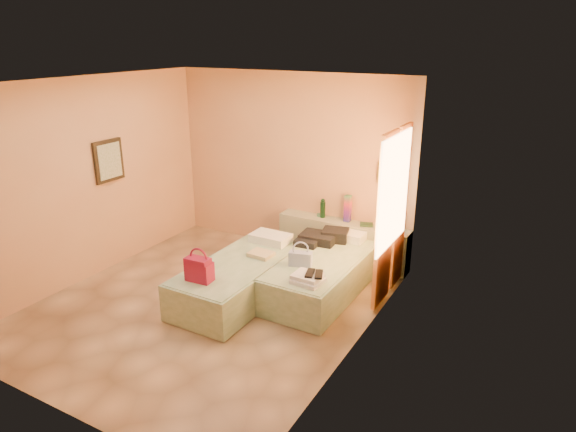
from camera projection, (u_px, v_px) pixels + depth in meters
name	position (u px, v px, depth m)	size (l,w,h in m)	color
ground	(208.00, 305.00, 6.64)	(4.50, 4.50, 0.00)	tan
room_walls	(241.00, 163.00, 6.41)	(4.02, 4.51, 2.81)	tan
headboard_ledge	(343.00, 242.00, 7.81)	(2.05, 0.30, 0.65)	gray
bed_left	(240.00, 280.00, 6.77)	(0.90, 2.00, 0.50)	#B6CEA5
bed_right	(323.00, 275.00, 6.90)	(0.90, 2.00, 0.50)	#B6CEA5
water_bottle	(323.00, 209.00, 7.84)	(0.08, 0.08, 0.28)	#143922
rainbow_box	(348.00, 208.00, 7.66)	(0.09, 0.09, 0.40)	maroon
small_dish	(321.00, 215.00, 7.94)	(0.13, 0.13, 0.03)	#4C8C6B
green_book	(366.00, 225.00, 7.54)	(0.19, 0.14, 0.03)	#224027
flower_vase	(395.00, 222.00, 7.36)	(0.18, 0.18, 0.23)	white
magenta_handbag	(199.00, 269.00, 6.15)	(0.32, 0.18, 0.30)	maroon
khaki_garment	(261.00, 254.00, 6.87)	(0.31, 0.25, 0.05)	#C6B67F
clothes_pile	(321.00, 237.00, 7.30)	(0.54, 0.54, 0.16)	black
blue_handbag	(300.00, 259.00, 6.56)	(0.29, 0.13, 0.19)	#465CA9
towel_stack	(308.00, 279.00, 6.12)	(0.35, 0.30, 0.10)	silver
sandal_pair	(314.00, 274.00, 6.10)	(0.18, 0.24, 0.02)	black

